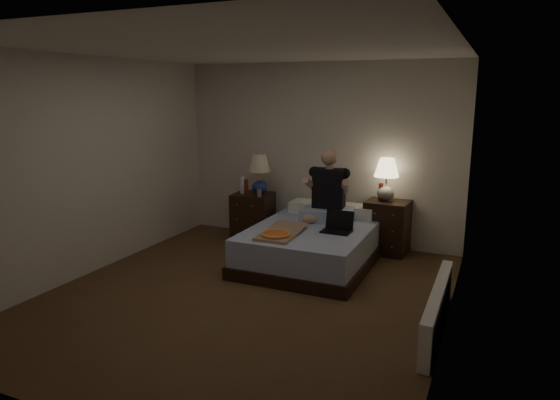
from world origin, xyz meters
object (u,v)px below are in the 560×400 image
at_px(beer_bottle_right, 381,192).
at_px(beer_bottle_left, 246,188).
at_px(soda_can, 259,193).
at_px(laptop, 337,222).
at_px(water_bottle, 243,185).
at_px(lamp_right, 386,180).
at_px(lamp_left, 260,174).
at_px(nightstand_left, 253,217).
at_px(radiator, 437,309).
at_px(pizza_box, 276,235).
at_px(bed, 312,245).
at_px(nightstand_right, 387,227).
at_px(person, 328,185).

bearing_deg(beer_bottle_right, beer_bottle_left, -167.22).
bearing_deg(soda_can, laptop, -22.76).
xyz_separation_m(water_bottle, soda_can, (0.30, -0.08, -0.07)).
height_order(lamp_right, soda_can, lamp_right).
distance_m(lamp_left, soda_can, 0.30).
bearing_deg(nightstand_left, radiator, -38.62).
height_order(nightstand_left, beer_bottle_left, beer_bottle_left).
height_order(laptop, pizza_box, laptop).
height_order(pizza_box, radiator, pizza_box).
relative_size(water_bottle, beer_bottle_left, 1.09).
bearing_deg(lamp_right, bed, -131.40).
bearing_deg(lamp_right, water_bottle, -171.37).
bearing_deg(laptop, nightstand_left, 156.12).
relative_size(nightstand_right, person, 0.75).
bearing_deg(bed, soda_can, 155.60).
height_order(nightstand_left, soda_can, soda_can).
distance_m(nightstand_left, person, 1.34).
bearing_deg(soda_can, bed, -24.45).
bearing_deg(beer_bottle_right, pizza_box, -120.84).
bearing_deg(pizza_box, water_bottle, 129.60).
height_order(water_bottle, pizza_box, water_bottle).
xyz_separation_m(person, laptop, (0.27, -0.48, -0.35)).
bearing_deg(lamp_left, beer_bottle_right, 7.21).
relative_size(nightstand_right, beer_bottle_left, 3.05).
bearing_deg(lamp_left, nightstand_left, -166.92).
height_order(water_bottle, soda_can, water_bottle).
xyz_separation_m(nightstand_left, nightstand_right, (1.87, 0.23, 0.01)).
xyz_separation_m(water_bottle, beer_bottle_right, (1.89, 0.30, 0.00)).
bearing_deg(bed, person, 79.63).
distance_m(nightstand_right, beer_bottle_left, 1.98).
bearing_deg(nightstand_left, lamp_left, 7.76).
height_order(nightstand_left, radiator, nightstand_left).
bearing_deg(soda_can, radiator, -32.77).
xyz_separation_m(water_bottle, person, (1.31, -0.14, 0.12)).
bearing_deg(soda_can, nightstand_right, 12.64).
height_order(bed, beer_bottle_left, beer_bottle_left).
distance_m(water_bottle, person, 1.32).
bearing_deg(bed, pizza_box, -108.48).
height_order(beer_bottle_left, person, person).
xyz_separation_m(laptop, pizza_box, (-0.55, -0.53, -0.08)).
relative_size(lamp_left, beer_bottle_right, 2.43).
relative_size(beer_bottle_right, laptop, 0.68).
bearing_deg(person, radiator, -50.56).
bearing_deg(soda_can, beer_bottle_right, 13.46).
bearing_deg(water_bottle, person, -6.18).
relative_size(nightstand_left, soda_can, 6.90).
relative_size(bed, laptop, 5.50).
bearing_deg(person, bed, -105.38).
height_order(nightstand_right, beer_bottle_left, beer_bottle_left).
bearing_deg(beer_bottle_right, radiator, -64.13).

